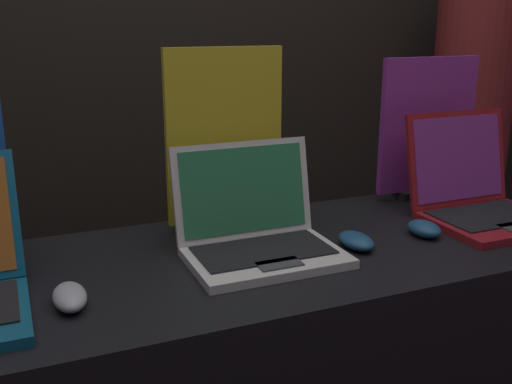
% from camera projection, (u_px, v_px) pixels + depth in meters
% --- Properties ---
extents(wall_back, '(8.00, 0.05, 2.80)m').
position_uv_depth(wall_back, '(144.00, 31.00, 2.26)').
color(wall_back, black).
rests_on(wall_back, ground_plane).
extents(mouse_front, '(0.06, 0.12, 0.04)m').
position_uv_depth(mouse_front, '(70.00, 297.00, 1.14)').
color(mouse_front, '#B2B2B7').
rests_on(mouse_front, display_counter).
extents(laptop_middle, '(0.35, 0.29, 0.25)m').
position_uv_depth(laptop_middle, '(257.00, 230.00, 1.39)').
color(laptop_middle, silver).
rests_on(laptop_middle, display_counter).
extents(mouse_middle, '(0.07, 0.11, 0.04)m').
position_uv_depth(mouse_middle, '(356.00, 241.00, 1.43)').
color(mouse_middle, navy).
rests_on(mouse_middle, display_counter).
extents(promo_stand_middle, '(0.31, 0.07, 0.46)m').
position_uv_depth(promo_stand_middle, '(225.00, 144.00, 1.53)').
color(promo_stand_middle, black).
rests_on(promo_stand_middle, display_counter).
extents(laptop_back, '(0.33, 0.33, 0.28)m').
position_uv_depth(laptop_back, '(479.00, 196.00, 1.63)').
color(laptop_back, maroon).
rests_on(laptop_back, display_counter).
extents(mouse_back, '(0.07, 0.10, 0.04)m').
position_uv_depth(mouse_back, '(424.00, 229.00, 1.51)').
color(mouse_back, navy).
rests_on(mouse_back, display_counter).
extents(promo_stand_back, '(0.33, 0.07, 0.42)m').
position_uv_depth(promo_stand_back, '(427.00, 132.00, 1.81)').
color(promo_stand_back, black).
rests_on(promo_stand_back, display_counter).
extents(person_bystander, '(0.33, 0.33, 1.73)m').
position_uv_depth(person_bystander, '(466.00, 151.00, 2.56)').
color(person_bystander, '#282833').
rests_on(person_bystander, ground_plane).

